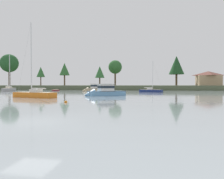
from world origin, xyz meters
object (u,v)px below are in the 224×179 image
object	(u,v)px
sailboat_navy	(151,92)
sailboat_orange	(34,96)
sailboat_grey	(9,90)
cruiser_skyblue	(103,93)
cruiser_sand	(93,90)
mooring_buoy_orange	(66,102)
dinghy_maroon	(56,90)

from	to	relation	value
sailboat_navy	sailboat_orange	distance (m)	34.44
sailboat_grey	sailboat_orange	distance (m)	41.76
cruiser_skyblue	sailboat_orange	size ratio (longest dim) A/B	0.62
cruiser_sand	sailboat_navy	xyz separation A→B (m)	(18.04, -5.64, -0.35)
cruiser_skyblue	cruiser_sand	world-z (taller)	cruiser_sand
sailboat_navy	mooring_buoy_orange	distance (m)	39.00
sailboat_orange	mooring_buoy_orange	xyz separation A→B (m)	(9.05, -8.76, -0.20)
mooring_buoy_orange	cruiser_skyblue	bearing A→B (deg)	88.10
cruiser_sand	mooring_buoy_orange	bearing A→B (deg)	-78.71
cruiser_sand	sailboat_orange	distance (m)	34.74
cruiser_skyblue	sailboat_orange	xyz separation A→B (m)	(-9.60, -7.70, -0.26)
dinghy_maroon	sailboat_orange	size ratio (longest dim) A/B	0.31
cruiser_skyblue	cruiser_sand	size ratio (longest dim) A/B	0.94
cruiser_skyblue	sailboat_grey	bearing A→B (deg)	147.07
sailboat_grey	dinghy_maroon	bearing A→B (deg)	37.76
dinghy_maroon	cruiser_sand	bearing A→B (deg)	-21.32
sailboat_grey	dinghy_maroon	size ratio (longest dim) A/B	3.21
sailboat_orange	dinghy_maroon	bearing A→B (deg)	110.56
cruiser_sand	sailboat_orange	xyz separation A→B (m)	(-0.37, -34.74, -0.29)
sailboat_grey	dinghy_maroon	xyz separation A→B (m)	(11.97, 9.27, -0.14)
sailboat_grey	sailboat_orange	world-z (taller)	sailboat_orange
cruiser_skyblue	dinghy_maroon	distance (m)	41.49
dinghy_maroon	mooring_buoy_orange	xyz separation A→B (m)	(24.38, -49.63, -0.08)
dinghy_maroon	cruiser_skyblue	bearing A→B (deg)	-53.07
sailboat_grey	sailboat_navy	xyz separation A→B (m)	(45.71, -2.50, -0.08)
sailboat_grey	mooring_buoy_orange	distance (m)	54.32
cruiser_sand	sailboat_orange	world-z (taller)	sailboat_orange
cruiser_skyblue	sailboat_orange	world-z (taller)	sailboat_orange
sailboat_navy	dinghy_maroon	distance (m)	35.73
cruiser_skyblue	dinghy_maroon	xyz separation A→B (m)	(-24.93, 33.17, -0.38)
cruiser_skyblue	cruiser_sand	distance (m)	28.57
sailboat_grey	dinghy_maroon	distance (m)	15.14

